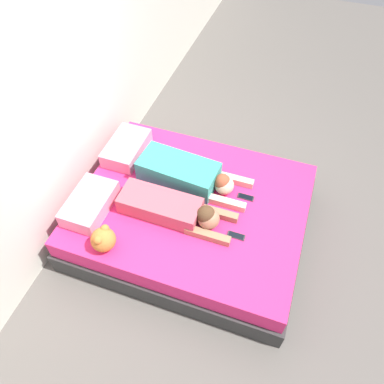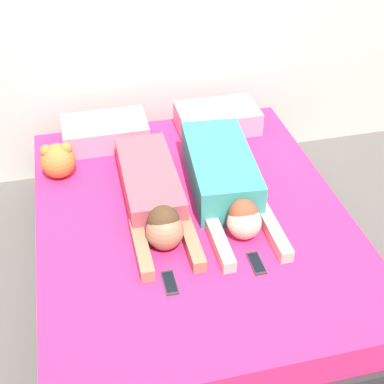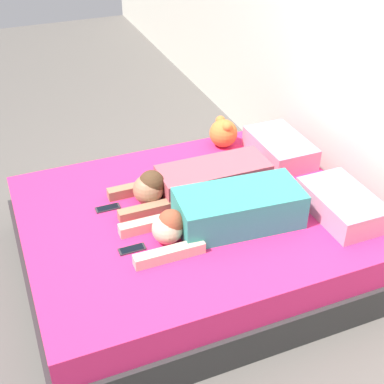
{
  "view_description": "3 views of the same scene",
  "coord_description": "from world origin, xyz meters",
  "px_view_note": "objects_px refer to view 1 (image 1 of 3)",
  "views": [
    {
      "loc": [
        -2.06,
        -0.73,
        3.29
      ],
      "look_at": [
        0.0,
        0.0,
        0.61
      ],
      "focal_mm": 35.0,
      "sensor_mm": 36.0,
      "label": 1
    },
    {
      "loc": [
        -0.55,
        -2.27,
        2.42
      ],
      "look_at": [
        0.0,
        0.0,
        0.61
      ],
      "focal_mm": 50.0,
      "sensor_mm": 36.0,
      "label": 2
    },
    {
      "loc": [
        2.58,
        -1.05,
        2.51
      ],
      "look_at": [
        0.0,
        0.0,
        0.61
      ],
      "focal_mm": 50.0,
      "sensor_mm": 36.0,
      "label": 3
    }
  ],
  "objects_px": {
    "bed": "(192,216)",
    "person_left": "(174,209)",
    "pillow_head_right": "(127,148)",
    "cell_phone_right": "(246,197)",
    "plush_toy": "(103,239)",
    "pillow_head_left": "(90,204)",
    "cell_phone_left": "(236,236)",
    "person_right": "(187,174)"
  },
  "relations": [
    {
      "from": "pillow_head_right",
      "to": "plush_toy",
      "type": "relative_size",
      "value": 2.46
    },
    {
      "from": "bed",
      "to": "cell_phone_right",
      "type": "distance_m",
      "value": 0.57
    },
    {
      "from": "person_right",
      "to": "cell_phone_left",
      "type": "xyz_separation_m",
      "value": [
        -0.46,
        -0.63,
        -0.11
      ]
    },
    {
      "from": "bed",
      "to": "pillow_head_right",
      "type": "bearing_deg",
      "value": 65.69
    },
    {
      "from": "person_left",
      "to": "cell_phone_left",
      "type": "relative_size",
      "value": 6.81
    },
    {
      "from": "cell_phone_right",
      "to": "pillow_head_right",
      "type": "bearing_deg",
      "value": 82.85
    },
    {
      "from": "pillow_head_right",
      "to": "person_left",
      "type": "bearing_deg",
      "value": -127.72
    },
    {
      "from": "person_right",
      "to": "plush_toy",
      "type": "height_order",
      "value": "person_right"
    },
    {
      "from": "plush_toy",
      "to": "person_left",
      "type": "bearing_deg",
      "value": -41.27
    },
    {
      "from": "person_left",
      "to": "cell_phone_left",
      "type": "xyz_separation_m",
      "value": [
        -0.03,
        -0.6,
        -0.09
      ]
    },
    {
      "from": "person_left",
      "to": "plush_toy",
      "type": "xyz_separation_m",
      "value": [
        -0.51,
        0.45,
        0.02
      ]
    },
    {
      "from": "pillow_head_left",
      "to": "plush_toy",
      "type": "xyz_separation_m",
      "value": [
        -0.32,
        -0.32,
        0.03
      ]
    },
    {
      "from": "person_left",
      "to": "bed",
      "type": "bearing_deg",
      "value": -26.82
    },
    {
      "from": "pillow_head_right",
      "to": "cell_phone_right",
      "type": "xyz_separation_m",
      "value": [
        -0.17,
        -1.34,
        -0.07
      ]
    },
    {
      "from": "pillow_head_left",
      "to": "pillow_head_right",
      "type": "xyz_separation_m",
      "value": [
        0.78,
        0.0,
        0.0
      ]
    },
    {
      "from": "bed",
      "to": "pillow_head_right",
      "type": "height_order",
      "value": "pillow_head_right"
    },
    {
      "from": "pillow_head_left",
      "to": "cell_phone_left",
      "type": "height_order",
      "value": "pillow_head_left"
    },
    {
      "from": "person_left",
      "to": "cell_phone_left",
      "type": "bearing_deg",
      "value": -93.02
    },
    {
      "from": "bed",
      "to": "pillow_head_right",
      "type": "xyz_separation_m",
      "value": [
        0.39,
        0.87,
        0.31
      ]
    },
    {
      "from": "pillow_head_right",
      "to": "person_left",
      "type": "height_order",
      "value": "person_left"
    },
    {
      "from": "pillow_head_right",
      "to": "cell_phone_right",
      "type": "height_order",
      "value": "pillow_head_right"
    },
    {
      "from": "bed",
      "to": "person_left",
      "type": "distance_m",
      "value": 0.39
    },
    {
      "from": "cell_phone_left",
      "to": "pillow_head_left",
      "type": "bearing_deg",
      "value": 96.66
    },
    {
      "from": "person_left",
      "to": "pillow_head_left",
      "type": "bearing_deg",
      "value": 104.01
    },
    {
      "from": "person_right",
      "to": "plush_toy",
      "type": "bearing_deg",
      "value": 155.96
    },
    {
      "from": "cell_phone_left",
      "to": "cell_phone_right",
      "type": "xyz_separation_m",
      "value": [
        0.46,
        0.03,
        0.0
      ]
    },
    {
      "from": "bed",
      "to": "person_right",
      "type": "xyz_separation_m",
      "value": [
        0.23,
        0.13,
        0.34
      ]
    },
    {
      "from": "bed",
      "to": "plush_toy",
      "type": "distance_m",
      "value": 0.97
    },
    {
      "from": "pillow_head_left",
      "to": "cell_phone_right",
      "type": "bearing_deg",
      "value": -65.31
    },
    {
      "from": "bed",
      "to": "pillow_head_left",
      "type": "height_order",
      "value": "pillow_head_left"
    },
    {
      "from": "person_left",
      "to": "cell_phone_right",
      "type": "xyz_separation_m",
      "value": [
        0.42,
        -0.57,
        -0.09
      ]
    },
    {
      "from": "pillow_head_right",
      "to": "person_right",
      "type": "xyz_separation_m",
      "value": [
        -0.17,
        -0.74,
        0.03
      ]
    },
    {
      "from": "pillow_head_right",
      "to": "cell_phone_right",
      "type": "relative_size",
      "value": 3.51
    },
    {
      "from": "pillow_head_right",
      "to": "cell_phone_left",
      "type": "distance_m",
      "value": 1.5
    },
    {
      "from": "cell_phone_right",
      "to": "bed",
      "type": "bearing_deg",
      "value": 115.39
    },
    {
      "from": "bed",
      "to": "person_right",
      "type": "distance_m",
      "value": 0.43
    },
    {
      "from": "pillow_head_left",
      "to": "bed",
      "type": "bearing_deg",
      "value": -65.69
    },
    {
      "from": "cell_phone_right",
      "to": "cell_phone_left",
      "type": "bearing_deg",
      "value": -176.58
    },
    {
      "from": "bed",
      "to": "cell_phone_right",
      "type": "xyz_separation_m",
      "value": [
        0.22,
        -0.47,
        0.24
      ]
    },
    {
      "from": "bed",
      "to": "plush_toy",
      "type": "height_order",
      "value": "plush_toy"
    },
    {
      "from": "pillow_head_right",
      "to": "plush_toy",
      "type": "height_order",
      "value": "plush_toy"
    },
    {
      "from": "plush_toy",
      "to": "cell_phone_left",
      "type": "bearing_deg",
      "value": -65.41
    }
  ]
}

